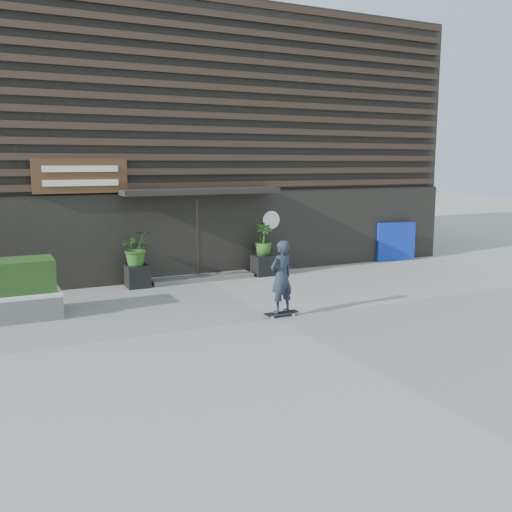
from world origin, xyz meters
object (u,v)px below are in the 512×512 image
skateboarder (281,277)px  planter_pot_left (138,276)px  blue_tarp (396,242)px  planter_pot_right (263,265)px

skateboarder → planter_pot_left: bearing=115.9°
blue_tarp → skateboarder: skateboarder is taller
planter_pot_right → blue_tarp: bearing=3.3°
planter_pot_left → skateboarder: size_ratio=0.36×
skateboarder → planter_pot_right: bearing=68.4°
planter_pot_right → skateboarder: (-1.70, -4.31, 0.58)m
planter_pot_left → skateboarder: bearing=-64.1°
skateboarder → blue_tarp: bearing=33.6°
planter_pot_right → blue_tarp: blue_tarp is taller
planter_pot_left → skateboarder: skateboarder is taller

